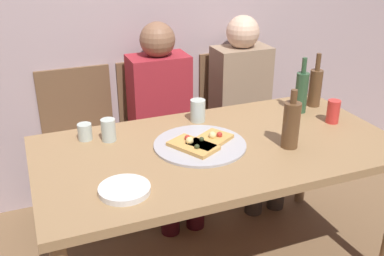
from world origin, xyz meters
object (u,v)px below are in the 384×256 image
Objects in this scene: beer_bottle at (291,124)px; plate_stack at (124,189)px; dining_table at (218,159)px; wine_glass at (85,132)px; guest_in_sweater at (164,112)px; tumbler_near at (198,111)px; pizza_slice_last at (210,140)px; chair_right at (235,110)px; pizza_tray at (200,145)px; guest_in_beanie at (246,100)px; wine_bottle at (301,91)px; soda_can at (333,112)px; pizza_slice_extra at (193,145)px; chair_middle at (157,123)px; chair_left at (81,134)px; tumbler_far at (109,130)px; water_bottle at (315,87)px.

plate_stack is at bearing -172.81° from beer_bottle.
dining_table is 6.02× the size of beer_bottle.
guest_in_sweater is (0.53, 0.39, -0.13)m from wine_glass.
pizza_slice_last is at bearing -100.47° from tumbler_near.
chair_right is at bearing 56.00° from pizza_slice_last.
pizza_tray is at bearing 31.67° from plate_stack.
wine_glass is 1.16m from guest_in_beanie.
pizza_slice_last is 1.26× the size of plate_stack.
soda_can is (0.07, -0.19, -0.06)m from wine_bottle.
dining_table is 14.39× the size of tumbler_near.
pizza_slice_extra is at bearing 178.52° from dining_table.
guest_in_beanie reaches higher than chair_middle.
tumbler_near reaches higher than dining_table.
chair_left reaches higher than tumbler_near.
tumbler_far is 1.35× the size of wine_glass.
soda_can is 0.10× the size of guest_in_sweater.
wine_bottle reaches higher than plate_stack.
guest_in_sweater is at bearing 86.41° from pizza_tray.
chair_right is (1.04, 0.00, 0.00)m from chair_left.
guest_in_beanie is (0.65, 0.68, -0.11)m from pizza_slice_extra.
tumbler_far is at bearing 31.18° from chair_right.
plate_stack is (-0.04, -0.48, -0.04)m from tumbler_far.
soda_can is at bearing 145.82° from chair_left.
pizza_slice_extra is 0.84× the size of water_bottle.
water_bottle is (0.42, 0.40, -0.00)m from beer_bottle.
pizza_slice_last is 0.67m from guest_in_sweater.
pizza_tray is at bearing 87.08° from chair_middle.
wine_glass is at bearing 176.08° from wine_bottle.
beer_bottle is at bearing -17.49° from pizza_slice_extra.
pizza_slice_extra is 1.26× the size of plate_stack.
wine_bottle is 0.71m from chair_right.
dining_table is 0.12m from pizza_tray.
chair_right reaches higher than pizza_slice_last.
pizza_tray is 0.50m from plate_stack.
pizza_slice_last is 0.10m from pizza_slice_extra.
pizza_slice_extra is 0.22× the size of guest_in_beanie.
pizza_slice_last is 0.28× the size of chair_middle.
tumbler_near is 0.10× the size of guest_in_beanie.
tumbler_near is 0.70m from soda_can.
plate_stack is (-0.81, -0.10, -0.10)m from beer_bottle.
pizza_slice_extra is 0.95m from guest_in_beanie.
pizza_slice_last is 0.66m from wine_bottle.
wine_bottle is at bearing 17.12° from pizza_slice_last.
pizza_tray is at bearing 47.67° from guest_in_beanie.
pizza_slice_last is 2.18× the size of tumbler_near.
plate_stack is at bearing -147.82° from pizza_slice_extra.
pizza_tray is 0.48× the size of chair_right.
dining_table is 1.88× the size of chair_middle.
guest_in_sweater is (-0.01, 0.66, -0.11)m from pizza_slice_last.
plate_stack is (0.06, -0.53, -0.03)m from wine_glass.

